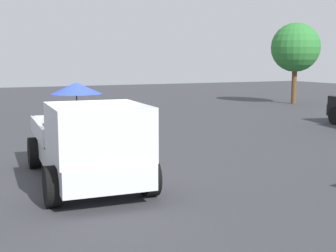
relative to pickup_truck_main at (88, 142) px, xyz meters
The scene contains 3 objects.
ground_plane 1.07m from the pickup_truck_main, behind, with size 80.00×80.00×0.00m, color #38383D.
pickup_truck_main is the anchor object (origin of this frame).
tree_by_lot 22.21m from the pickup_truck_main, 127.95° to the left, with size 3.10×3.10×5.15m.
Camera 1 is at (10.36, -2.78, 2.78)m, focal length 49.51 mm.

